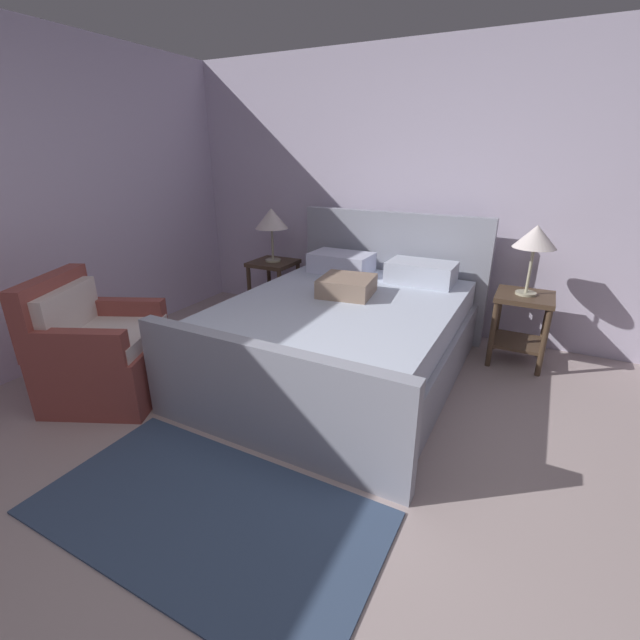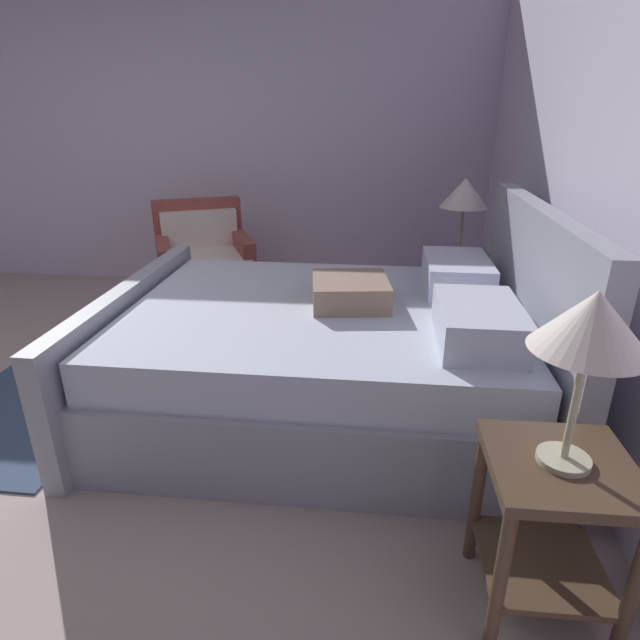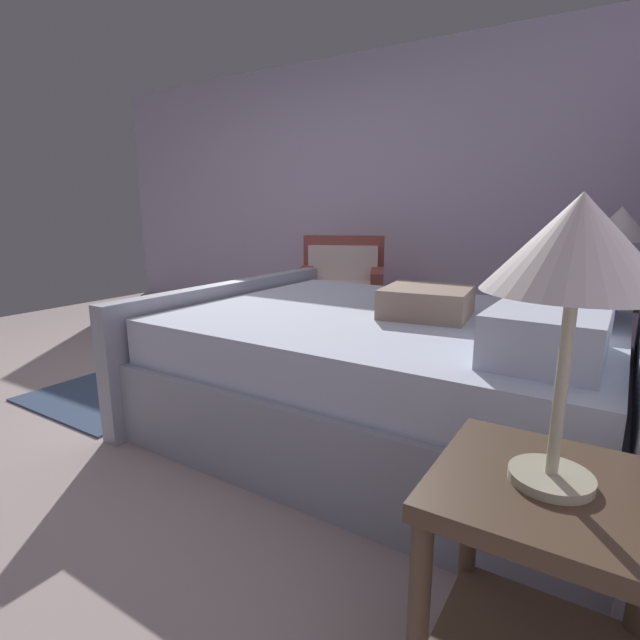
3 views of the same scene
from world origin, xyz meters
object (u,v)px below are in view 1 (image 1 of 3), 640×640
object	(u,v)px
nightstand_left	(274,279)
table_lamp_left	(271,219)
bed	(346,331)
nightstand_right	(521,317)
table_lamp_right	(536,238)
armchair	(100,352)

from	to	relation	value
nightstand_left	table_lamp_left	bearing A→B (deg)	90.00
bed	nightstand_right	size ratio (longest dim) A/B	3.83
nightstand_right	nightstand_left	xyz separation A→B (m)	(-2.44, 0.04, 0.00)
nightstand_right	table_lamp_right	distance (m)	0.65
table_lamp_left	bed	bearing A→B (deg)	-34.66
table_lamp_left	table_lamp_right	bearing A→B (deg)	-0.85
table_lamp_right	table_lamp_left	bearing A→B (deg)	179.15
nightstand_right	armchair	xyz separation A→B (m)	(-2.63, -1.96, -0.06)
bed	nightstand_left	distance (m)	1.49
bed	table_lamp_right	world-z (taller)	bed
table_lamp_right	armchair	world-z (taller)	table_lamp_right
nightstand_left	table_lamp_left	size ratio (longest dim) A/B	1.10
table_lamp_right	nightstand_right	bearing A→B (deg)	-97.13
nightstand_left	armchair	distance (m)	2.01
nightstand_left	armchair	world-z (taller)	armchair
bed	nightstand_right	xyz separation A→B (m)	(1.22, 0.81, 0.06)
nightstand_left	nightstand_right	bearing A→B (deg)	-0.85
table_lamp_right	nightstand_left	size ratio (longest dim) A/B	0.93
bed	armchair	bearing A→B (deg)	-140.81
bed	nightstand_right	bearing A→B (deg)	33.51
table_lamp_right	armchair	distance (m)	3.36
nightstand_left	table_lamp_left	xyz separation A→B (m)	(0.00, 0.00, 0.63)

